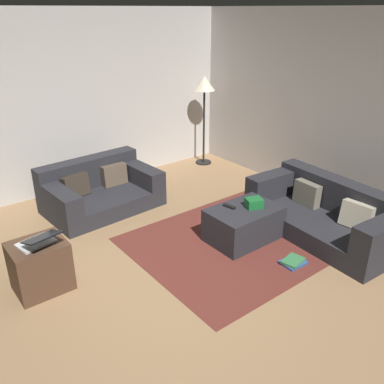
% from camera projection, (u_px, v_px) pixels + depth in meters
% --- Properties ---
extents(ground_plane, '(6.40, 6.40, 0.00)m').
position_uv_depth(ground_plane, '(171.00, 296.00, 4.00)').
color(ground_plane, '#93704C').
extents(rear_partition, '(6.40, 0.12, 2.60)m').
position_uv_depth(rear_partition, '(39.00, 107.00, 5.73)').
color(rear_partition, '#BCB7B2').
rests_on(rear_partition, ground_plane).
extents(corner_partition, '(0.12, 6.40, 2.60)m').
position_uv_depth(corner_partition, '(369.00, 117.00, 5.23)').
color(corner_partition, '#B5B0AB').
rests_on(corner_partition, ground_plane).
extents(couch_left, '(1.56, 1.04, 0.65)m').
position_uv_depth(couch_left, '(99.00, 190.00, 5.72)').
color(couch_left, '#26262B').
rests_on(couch_left, ground_plane).
extents(couch_right, '(1.01, 1.91, 0.64)m').
position_uv_depth(couch_right, '(327.00, 214.00, 5.03)').
color(couch_right, '#26262B').
rests_on(couch_right, ground_plane).
extents(ottoman, '(0.85, 0.58, 0.41)m').
position_uv_depth(ottoman, '(244.00, 224.00, 4.92)').
color(ottoman, '#26262B').
rests_on(ottoman, ground_plane).
extents(gift_box, '(0.23, 0.21, 0.11)m').
position_uv_depth(gift_box, '(254.00, 203.00, 4.84)').
color(gift_box, '#19662D').
rests_on(gift_box, ottoman).
extents(tv_remote, '(0.08, 0.17, 0.02)m').
position_uv_depth(tv_remote, '(229.00, 206.00, 4.86)').
color(tv_remote, black).
rests_on(tv_remote, ottoman).
extents(side_table, '(0.52, 0.44, 0.51)m').
position_uv_depth(side_table, '(40.00, 266.00, 4.02)').
color(side_table, '#4C3323').
rests_on(side_table, ground_plane).
extents(laptop, '(0.39, 0.43, 0.17)m').
position_uv_depth(laptop, '(38.00, 241.00, 3.85)').
color(laptop, silver).
rests_on(laptop, side_table).
extents(book_stack, '(0.27, 0.22, 0.06)m').
position_uv_depth(book_stack, '(293.00, 262.00, 4.49)').
color(book_stack, '#2D5193').
rests_on(book_stack, ground_plane).
extents(corner_lamp, '(0.36, 0.36, 1.54)m').
position_uv_depth(corner_lamp, '(204.00, 90.00, 6.91)').
color(corner_lamp, black).
rests_on(corner_lamp, ground_plane).
extents(area_rug, '(2.60, 2.00, 0.01)m').
position_uv_depth(area_rug, '(243.00, 238.00, 5.00)').
color(area_rug, '#5D2821').
rests_on(area_rug, ground_plane).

